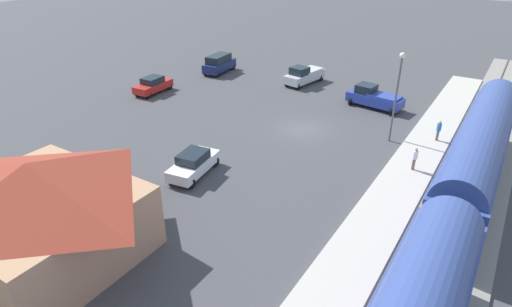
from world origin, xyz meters
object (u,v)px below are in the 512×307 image
station_building (38,209)px  suv_navy (219,63)px  pickup_blue (374,97)px  pedestrian_on_platform (439,129)px  sedan_red (153,85)px  pickup_silver (304,75)px  pedestrian_waiting_far (415,157)px  passenger_train (449,233)px  sedan_white (194,164)px  light_pole_near_platform (398,87)px

station_building → suv_navy: bearing=-68.6°
pickup_blue → suv_navy: (19.99, -1.42, 0.12)m
pedestrian_on_platform → sedan_red: size_ratio=0.37×
pickup_blue → pickup_silver: (9.16, -3.03, 0.00)m
station_building → pickup_blue: bearing=-103.9°
pedestrian_waiting_far → passenger_train: bearing=110.7°
pedestrian_on_platform → pickup_blue: 8.80m
pickup_silver → suv_navy: bearing=8.4°
suv_navy → sedan_red: suv_navy is taller
sedan_white → pickup_blue: 20.77m
pickup_silver → sedan_red: (12.30, 11.48, -0.15)m
sedan_white → light_pole_near_platform: size_ratio=0.64×
pedestrian_on_platform → light_pole_near_platform: bearing=24.6°
suv_navy → station_building: bearing=111.4°
pedestrian_on_platform → pedestrian_waiting_far: same height
pickup_silver → sedan_red: bearing=43.0°
station_building → pickup_silver: station_building is taller
sedan_white → light_pole_near_platform: light_pole_near_platform is taller
passenger_train → pedestrian_waiting_far: bearing=-69.3°
pickup_silver → light_pole_near_platform: light_pole_near_platform is taller
pickup_blue → station_building: bearing=76.1°
light_pole_near_platform → sedan_white: bearing=52.1°
passenger_train → light_pole_near_platform: light_pole_near_platform is taller
passenger_train → pickup_blue: size_ratio=6.89×
suv_navy → pickup_silver: 10.95m
pickup_silver → sedan_red: pickup_silver is taller
pedestrian_on_platform → sedan_red: 28.71m
suv_navy → sedan_red: (1.47, 9.88, -0.27)m
sedan_white → pickup_silver: (2.75, -22.78, 0.15)m
light_pole_near_platform → sedan_red: bearing=3.8°
sedan_white → suv_navy: size_ratio=0.93×
pedestrian_waiting_far → light_pole_near_platform: 6.34m
passenger_train → pedestrian_waiting_far: (3.81, -10.08, -1.58)m
pedestrian_waiting_far → sedan_white: pedestrian_waiting_far is taller
sedan_white → sedan_red: (15.06, -11.30, 0.00)m
station_building → sedan_red: 26.14m
light_pole_near_platform → suv_navy: bearing=-19.1°
pedestrian_on_platform → pickup_blue: size_ratio=0.30×
pedestrian_on_platform → pedestrian_waiting_far: (0.39, 5.99, 0.00)m
pedestrian_waiting_far → pickup_blue: pickup_blue is taller
sedan_white → sedan_red: same height
sedan_red → pedestrian_on_platform: bearing=-173.5°
sedan_white → light_pole_near_platform: (-10.09, -12.97, 3.79)m
pickup_blue → light_pole_near_platform: 8.53m
pedestrian_waiting_far → sedan_white: bearing=33.1°
pedestrian_on_platform → suv_navy: bearing=-13.8°
station_building → pickup_silver: (1.64, -33.50, -1.84)m
pedestrian_on_platform → suv_navy: suv_navy is taller
pedestrian_waiting_far → pickup_blue: bearing=-59.3°
pickup_blue → suv_navy: suv_navy is taller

